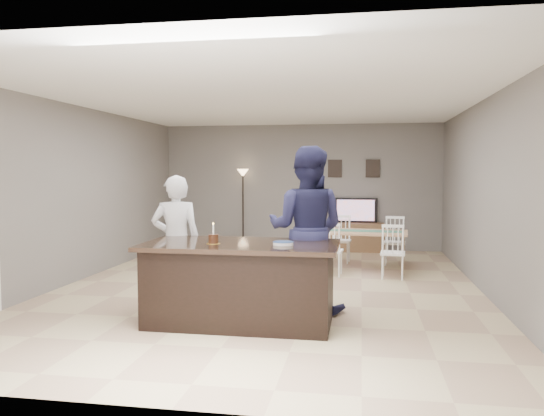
% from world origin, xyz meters
% --- Properties ---
extents(floor, '(8.00, 8.00, 0.00)m').
position_xyz_m(floor, '(0.00, 0.00, 0.00)').
color(floor, tan).
rests_on(floor, ground).
extents(room_shell, '(8.00, 8.00, 8.00)m').
position_xyz_m(room_shell, '(0.00, 0.00, 1.68)').
color(room_shell, slate).
rests_on(room_shell, floor).
extents(kitchen_island, '(2.15, 1.10, 0.90)m').
position_xyz_m(kitchen_island, '(0.00, -1.80, 0.45)').
color(kitchen_island, black).
rests_on(kitchen_island, floor).
extents(tv_console, '(1.20, 0.40, 0.60)m').
position_xyz_m(tv_console, '(1.20, 3.77, 0.30)').
color(tv_console, brown).
rests_on(tv_console, floor).
extents(television, '(0.91, 0.12, 0.53)m').
position_xyz_m(television, '(1.20, 3.84, 0.86)').
color(television, black).
rests_on(television, tv_console).
extents(tv_screen_glow, '(0.78, 0.00, 0.78)m').
position_xyz_m(tv_screen_glow, '(1.20, 3.76, 0.87)').
color(tv_screen_glow, '#EA5A1A').
rests_on(tv_screen_glow, tv_console).
extents(picture_frames, '(1.10, 0.02, 0.38)m').
position_xyz_m(picture_frames, '(1.15, 3.98, 1.75)').
color(picture_frames, black).
rests_on(picture_frames, room_shell).
extents(woman, '(0.69, 0.55, 1.64)m').
position_xyz_m(woman, '(-0.95, -1.25, 0.82)').
color(woman, silver).
rests_on(woman, floor).
extents(man, '(1.06, 0.87, 1.99)m').
position_xyz_m(man, '(0.67, -1.15, 1.00)').
color(man, '#1C1C3D').
rests_on(man, floor).
extents(birthday_cake, '(0.15, 0.15, 0.23)m').
position_xyz_m(birthday_cake, '(-0.28, -1.91, 0.95)').
color(birthday_cake, gold).
rests_on(birthday_cake, kitchen_island).
extents(plate_stack, '(0.23, 0.23, 0.04)m').
position_xyz_m(plate_stack, '(0.49, -1.88, 0.92)').
color(plate_stack, white).
rests_on(plate_stack, kitchen_island).
extents(dining_table, '(1.49, 1.71, 0.87)m').
position_xyz_m(dining_table, '(1.38, 1.66, 0.55)').
color(dining_table, tan).
rests_on(dining_table, floor).
extents(floor_lamp, '(0.26, 0.26, 1.74)m').
position_xyz_m(floor_lamp, '(-1.23, 3.79, 1.35)').
color(floor_lamp, black).
rests_on(floor_lamp, floor).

